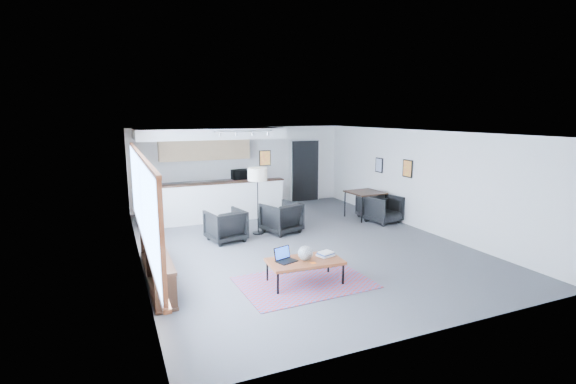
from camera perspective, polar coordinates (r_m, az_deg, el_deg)
name	(u,v)px	position (r m, az deg, el deg)	size (l,w,h in m)	color
room	(297,189)	(9.63, 1.28, 0.43)	(7.02, 9.02, 2.62)	#4A4A4D
window	(142,202)	(7.90, -19.33, -1.29)	(0.10, 5.95, 1.66)	#8CBFFF
console	(156,263)	(8.06, -17.59, -9.28)	(0.35, 3.00, 0.80)	black
kitchenette	(210,169)	(12.74, -10.64, 3.09)	(4.20, 1.96, 2.60)	white
doorway	(305,170)	(14.59, 2.31, 2.99)	(1.10, 0.12, 2.15)	black
track_light	(244,132)	(11.34, -6.10, 8.14)	(1.60, 0.07, 0.15)	silver
wall_art_lower	(408,169)	(11.77, 16.04, 3.10)	(0.03, 0.38, 0.48)	black
wall_art_upper	(379,165)	(12.80, 12.36, 3.61)	(0.03, 0.34, 0.44)	black
kilim_rug	(305,282)	(7.71, 2.29, -12.26)	(2.37, 1.66, 0.01)	#65354E
coffee_table	(305,262)	(7.56, 2.31, -9.51)	(1.36, 0.79, 0.43)	brown
laptop	(284,257)	(7.48, -0.51, -8.88)	(0.41, 0.37, 0.25)	black
ceramic_pot	(305,253)	(7.49, 2.40, -8.37)	(0.27, 0.27, 0.27)	gray
book_stack	(326,254)	(7.76, 5.16, -8.43)	(0.33, 0.30, 0.09)	silver
coaster	(313,263)	(7.41, 3.46, -9.65)	(0.09, 0.09, 0.01)	#E5590C
armchair_left	(226,224)	(10.09, -8.53, -4.34)	(0.82, 0.76, 0.84)	black
armchair_right	(281,216)	(10.69, -0.92, -3.30)	(0.84, 0.79, 0.86)	black
floor_lamp	(257,177)	(10.41, -4.20, 2.10)	(0.64, 0.64, 1.69)	black
dining_table	(365,194)	(12.32, 10.52, -0.27)	(0.99, 0.99, 0.79)	black
dining_chair_near	(383,210)	(11.97, 12.91, -2.42)	(0.70, 0.66, 0.72)	black
dining_chair_far	(371,208)	(12.44, 11.35, -2.13)	(0.60, 0.56, 0.61)	black
microwave	(241,174)	(13.48, -6.40, 2.53)	(0.58, 0.32, 0.39)	black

